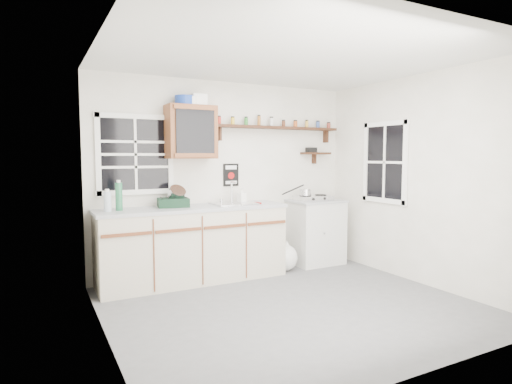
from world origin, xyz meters
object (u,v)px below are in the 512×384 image
Objects in this scene: main_cabinet at (194,244)px; hotplate at (313,198)px; upper_cabinet at (191,132)px; spice_shelf at (277,127)px; dish_rack at (174,200)px; right_cabinet at (315,232)px.

hotplate is at bearing 0.18° from main_cabinet.
upper_cabinet is 1.28m from spice_shelf.
spice_shelf is 4.80× the size of dish_rack.
dish_rack reaches higher than main_cabinet.
main_cabinet is at bearing -170.73° from spice_shelf.
spice_shelf reaches higher than main_cabinet.
hotplate is at bearing -162.04° from right_cabinet.
upper_cabinet is at bearing 176.24° from right_cabinet.
upper_cabinet is at bearing 25.74° from dish_rack.
spice_shelf is 3.56× the size of hotplate.
hotplate is (1.99, -0.06, -0.06)m from dish_rack.
main_cabinet is 2.54× the size of right_cabinet.
main_cabinet reaches higher than right_cabinet.
main_cabinet is at bearing -179.21° from right_cabinet.
upper_cabinet is at bearing -176.88° from spice_shelf.
hotplate is at bearing -23.99° from spice_shelf.
upper_cabinet reaches higher than hotplate.
upper_cabinet is 1.63× the size of dish_rack.
right_cabinet is 1.57m from spice_shelf.
hotplate is at bearing -4.55° from upper_cabinet.
upper_cabinet is 1.95m from hotplate.
spice_shelf is 1.78m from dish_rack.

